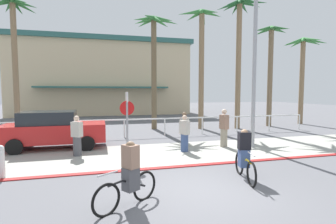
{
  "coord_description": "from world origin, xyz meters",
  "views": [
    {
      "loc": [
        -2.56,
        -6.22,
        2.58
      ],
      "look_at": [
        0.7,
        6.0,
        1.59
      ],
      "focal_mm": 28.08,
      "sensor_mm": 36.0,
      "label": 1
    }
  ],
  "objects_px": {
    "palm_tree_4": "(201,44)",
    "cyclist_black_0": "(129,176)",
    "palm_tree_5": "(240,32)",
    "pedestrian_2": "(77,138)",
    "car_red_1": "(54,129)",
    "cyclist_yellow_1": "(244,156)",
    "pedestrian_1": "(224,129)",
    "streetlight_curb": "(258,53)",
    "palm_tree_6": "(271,54)",
    "palm_tree_3": "(154,42)",
    "stop_sign_bike_lane": "(127,116)",
    "pedestrian_3": "(185,135)",
    "palm_tree_2": "(14,31)",
    "bollard_0": "(1,161)",
    "pedestrian_0": "(184,130)",
    "palm_tree_7": "(303,58)"
  },
  "relations": [
    {
      "from": "palm_tree_6",
      "to": "palm_tree_7",
      "type": "relative_size",
      "value": 1.08
    },
    {
      "from": "palm_tree_3",
      "to": "palm_tree_6",
      "type": "xyz_separation_m",
      "value": [
        8.56,
        -0.7,
        -0.57
      ]
    },
    {
      "from": "palm_tree_3",
      "to": "bollard_0",
      "type": "bearing_deg",
      "value": -126.13
    },
    {
      "from": "pedestrian_1",
      "to": "palm_tree_3",
      "type": "bearing_deg",
      "value": 106.11
    },
    {
      "from": "pedestrian_0",
      "to": "pedestrian_3",
      "type": "relative_size",
      "value": 1.02
    },
    {
      "from": "cyclist_yellow_1",
      "to": "pedestrian_1",
      "type": "xyz_separation_m",
      "value": [
        1.46,
        4.19,
        0.13
      ]
    },
    {
      "from": "car_red_1",
      "to": "pedestrian_1",
      "type": "height_order",
      "value": "pedestrian_1"
    },
    {
      "from": "cyclist_yellow_1",
      "to": "pedestrian_3",
      "type": "xyz_separation_m",
      "value": [
        -0.61,
        3.74,
        0.02
      ]
    },
    {
      "from": "stop_sign_bike_lane",
      "to": "bollard_0",
      "type": "relative_size",
      "value": 2.56
    },
    {
      "from": "palm_tree_5",
      "to": "stop_sign_bike_lane",
      "type": "bearing_deg",
      "value": -140.8
    },
    {
      "from": "cyclist_yellow_1",
      "to": "pedestrian_2",
      "type": "height_order",
      "value": "pedestrian_2"
    },
    {
      "from": "cyclist_yellow_1",
      "to": "palm_tree_7",
      "type": "bearing_deg",
      "value": 42.82
    },
    {
      "from": "bollard_0",
      "to": "pedestrian_2",
      "type": "bearing_deg",
      "value": 48.93
    },
    {
      "from": "palm_tree_4",
      "to": "cyclist_yellow_1",
      "type": "relative_size",
      "value": 4.53
    },
    {
      "from": "palm_tree_4",
      "to": "pedestrian_1",
      "type": "relative_size",
      "value": 4.59
    },
    {
      "from": "streetlight_curb",
      "to": "cyclist_black_0",
      "type": "distance_m",
      "value": 8.46
    },
    {
      "from": "palm_tree_6",
      "to": "pedestrian_0",
      "type": "relative_size",
      "value": 4.55
    },
    {
      "from": "streetlight_curb",
      "to": "bollard_0",
      "type": "bearing_deg",
      "value": -170.25
    },
    {
      "from": "palm_tree_2",
      "to": "car_red_1",
      "type": "xyz_separation_m",
      "value": [
        3.29,
        -7.01,
        -5.64
      ]
    },
    {
      "from": "palm_tree_2",
      "to": "pedestrian_1",
      "type": "xyz_separation_m",
      "value": [
        10.86,
        -8.68,
        -5.69
      ]
    },
    {
      "from": "palm_tree_3",
      "to": "pedestrian_1",
      "type": "xyz_separation_m",
      "value": [
        1.91,
        -6.6,
        -5.05
      ]
    },
    {
      "from": "streetlight_curb",
      "to": "pedestrian_3",
      "type": "bearing_deg",
      "value": 176.3
    },
    {
      "from": "palm_tree_4",
      "to": "pedestrian_1",
      "type": "distance_m",
      "value": 7.84
    },
    {
      "from": "cyclist_black_0",
      "to": "pedestrian_2",
      "type": "height_order",
      "value": "pedestrian_2"
    },
    {
      "from": "streetlight_curb",
      "to": "palm_tree_6",
      "type": "xyz_separation_m",
      "value": [
        5.42,
        6.56,
        1.03
      ]
    },
    {
      "from": "palm_tree_5",
      "to": "pedestrian_2",
      "type": "relative_size",
      "value": 5.42
    },
    {
      "from": "stop_sign_bike_lane",
      "to": "bollard_0",
      "type": "distance_m",
      "value": 4.08
    },
    {
      "from": "palm_tree_5",
      "to": "car_red_1",
      "type": "distance_m",
      "value": 13.28
    },
    {
      "from": "streetlight_curb",
      "to": "palm_tree_5",
      "type": "distance_m",
      "value": 6.98
    },
    {
      "from": "car_red_1",
      "to": "pedestrian_1",
      "type": "distance_m",
      "value": 7.75
    },
    {
      "from": "pedestrian_2",
      "to": "palm_tree_2",
      "type": "bearing_deg",
      "value": 116.82
    },
    {
      "from": "pedestrian_0",
      "to": "palm_tree_4",
      "type": "bearing_deg",
      "value": 60.64
    },
    {
      "from": "stop_sign_bike_lane",
      "to": "pedestrian_1",
      "type": "height_order",
      "value": "stop_sign_bike_lane"
    },
    {
      "from": "streetlight_curb",
      "to": "palm_tree_2",
      "type": "distance_m",
      "value": 15.44
    },
    {
      "from": "palm_tree_3",
      "to": "stop_sign_bike_lane",
      "type": "bearing_deg",
      "value": -108.47
    },
    {
      "from": "palm_tree_5",
      "to": "car_red_1",
      "type": "xyz_separation_m",
      "value": [
        -11.37,
        -3.72,
        -5.76
      ]
    },
    {
      "from": "palm_tree_6",
      "to": "pedestrian_1",
      "type": "relative_size",
      "value": 4.15
    },
    {
      "from": "palm_tree_3",
      "to": "car_red_1",
      "type": "height_order",
      "value": "palm_tree_3"
    },
    {
      "from": "streetlight_curb",
      "to": "cyclist_black_0",
      "type": "relative_size",
      "value": 4.86
    },
    {
      "from": "bollard_0",
      "to": "palm_tree_6",
      "type": "xyz_separation_m",
      "value": [
        15.06,
        8.22,
        4.79
      ]
    },
    {
      "from": "bollard_0",
      "to": "palm_tree_6",
      "type": "bearing_deg",
      "value": 28.61
    },
    {
      "from": "palm_tree_3",
      "to": "car_red_1",
      "type": "distance_m",
      "value": 9.02
    },
    {
      "from": "palm_tree_4",
      "to": "palm_tree_7",
      "type": "bearing_deg",
      "value": 2.74
    },
    {
      "from": "palm_tree_6",
      "to": "palm_tree_2",
      "type": "bearing_deg",
      "value": 170.97
    },
    {
      "from": "pedestrian_1",
      "to": "pedestrian_3",
      "type": "distance_m",
      "value": 2.12
    },
    {
      "from": "stop_sign_bike_lane",
      "to": "palm_tree_4",
      "type": "distance_m",
      "value": 10.29
    },
    {
      "from": "palm_tree_4",
      "to": "cyclist_black_0",
      "type": "xyz_separation_m",
      "value": [
        -6.21,
        -11.14,
        -5.07
      ]
    },
    {
      "from": "palm_tree_6",
      "to": "cyclist_black_0",
      "type": "xyz_separation_m",
      "value": [
        -11.61,
        -11.08,
        -4.61
      ]
    },
    {
      "from": "palm_tree_5",
      "to": "cyclist_black_0",
      "type": "bearing_deg",
      "value": -129.68
    },
    {
      "from": "palm_tree_6",
      "to": "pedestrian_3",
      "type": "relative_size",
      "value": 4.66
    }
  ]
}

